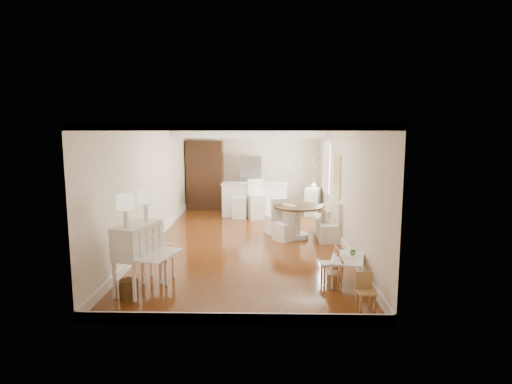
{
  "coord_description": "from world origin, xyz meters",
  "views": [
    {
      "loc": [
        0.43,
        -10.12,
        2.74
      ],
      "look_at": [
        0.21,
        0.3,
        1.17
      ],
      "focal_mm": 30.0,
      "sensor_mm": 36.0,
      "label": 1
    }
  ],
  "objects_px": {
    "slip_chair_far": "(276,216)",
    "bar_stool_left": "(240,201)",
    "kids_chair_b": "(329,263)",
    "dining_table": "(298,222)",
    "kids_chair_a": "(335,273)",
    "fridge": "(261,183)",
    "secretary_bureau": "(138,258)",
    "kids_table": "(347,270)",
    "slip_chair_near": "(285,223)",
    "pantry_cabinet": "(205,175)",
    "kids_chair_c": "(366,291)",
    "breakfast_counter": "(255,199)",
    "sideboard": "(314,201)",
    "wicker_basket": "(129,289)",
    "gustavian_armchair": "(158,256)",
    "bar_stool_right": "(257,199)"
  },
  "relations": [
    {
      "from": "secretary_bureau",
      "to": "pantry_cabinet",
      "type": "xyz_separation_m",
      "value": [
        0.1,
        7.43,
        0.57
      ]
    },
    {
      "from": "dining_table",
      "to": "kids_chair_c",
      "type": "bearing_deg",
      "value": -80.41
    },
    {
      "from": "kids_chair_a",
      "to": "fridge",
      "type": "xyz_separation_m",
      "value": [
        -1.34,
        7.17,
        0.64
      ]
    },
    {
      "from": "kids_chair_a",
      "to": "fridge",
      "type": "relative_size",
      "value": 0.29
    },
    {
      "from": "kids_chair_a",
      "to": "dining_table",
      "type": "bearing_deg",
      "value": -173.56
    },
    {
      "from": "secretary_bureau",
      "to": "wicker_basket",
      "type": "bearing_deg",
      "value": -88.72
    },
    {
      "from": "slip_chair_near",
      "to": "bar_stool_right",
      "type": "relative_size",
      "value": 0.73
    },
    {
      "from": "sideboard",
      "to": "gustavian_armchair",
      "type": "bearing_deg",
      "value": -99.5
    },
    {
      "from": "wicker_basket",
      "to": "gustavian_armchair",
      "type": "bearing_deg",
      "value": 69.99
    },
    {
      "from": "secretary_bureau",
      "to": "wicker_basket",
      "type": "distance_m",
      "value": 0.53
    },
    {
      "from": "secretary_bureau",
      "to": "kids_table",
      "type": "xyz_separation_m",
      "value": [
        3.6,
        0.49,
        -0.35
      ]
    },
    {
      "from": "slip_chair_far",
      "to": "bar_stool_left",
      "type": "bearing_deg",
      "value": -84.1
    },
    {
      "from": "bar_stool_left",
      "to": "kids_chair_c",
      "type": "bearing_deg",
      "value": -65.32
    },
    {
      "from": "wicker_basket",
      "to": "kids_chair_a",
      "type": "relative_size",
      "value": 0.58
    },
    {
      "from": "gustavian_armchair",
      "to": "bar_stool_left",
      "type": "xyz_separation_m",
      "value": [
        1.15,
        5.41,
        0.05
      ]
    },
    {
      "from": "secretary_bureau",
      "to": "kids_table",
      "type": "distance_m",
      "value": 3.65
    },
    {
      "from": "gustavian_armchair",
      "to": "wicker_basket",
      "type": "bearing_deg",
      "value": 165.6
    },
    {
      "from": "gustavian_armchair",
      "to": "kids_chair_b",
      "type": "xyz_separation_m",
      "value": [
        3.1,
        0.17,
        -0.17
      ]
    },
    {
      "from": "breakfast_counter",
      "to": "wicker_basket",
      "type": "bearing_deg",
      "value": -105.78
    },
    {
      "from": "pantry_cabinet",
      "to": "sideboard",
      "type": "height_order",
      "value": "pantry_cabinet"
    },
    {
      "from": "wicker_basket",
      "to": "bar_stool_right",
      "type": "xyz_separation_m",
      "value": [
        1.96,
        6.12,
        0.45
      ]
    },
    {
      "from": "gustavian_armchair",
      "to": "fridge",
      "type": "relative_size",
      "value": 0.52
    },
    {
      "from": "secretary_bureau",
      "to": "breakfast_counter",
      "type": "bearing_deg",
      "value": 90.31
    },
    {
      "from": "kids_chair_b",
      "to": "slip_chair_far",
      "type": "distance_m",
      "value": 3.48
    },
    {
      "from": "secretary_bureau",
      "to": "sideboard",
      "type": "bearing_deg",
      "value": 76.6
    },
    {
      "from": "kids_chair_b",
      "to": "dining_table",
      "type": "bearing_deg",
      "value": -176.77
    },
    {
      "from": "slip_chair_near",
      "to": "pantry_cabinet",
      "type": "bearing_deg",
      "value": 169.05
    },
    {
      "from": "kids_chair_b",
      "to": "fridge",
      "type": "bearing_deg",
      "value": -172.76
    },
    {
      "from": "gustavian_armchair",
      "to": "kids_chair_a",
      "type": "relative_size",
      "value": 1.77
    },
    {
      "from": "kids_chair_b",
      "to": "breakfast_counter",
      "type": "xyz_separation_m",
      "value": [
        -1.51,
        5.69,
        0.21
      ]
    },
    {
      "from": "slip_chair_far",
      "to": "breakfast_counter",
      "type": "bearing_deg",
      "value": -98.63
    },
    {
      "from": "secretary_bureau",
      "to": "bar_stool_left",
      "type": "relative_size",
      "value": 1.12
    },
    {
      "from": "kids_chair_a",
      "to": "sideboard",
      "type": "distance_m",
      "value": 6.32
    },
    {
      "from": "kids_table",
      "to": "kids_chair_b",
      "type": "distance_m",
      "value": 0.35
    },
    {
      "from": "dining_table",
      "to": "bar_stool_left",
      "type": "bearing_deg",
      "value": 124.57
    },
    {
      "from": "sideboard",
      "to": "kids_chair_a",
      "type": "bearing_deg",
      "value": -72.78
    },
    {
      "from": "wicker_basket",
      "to": "bar_stool_left",
      "type": "bearing_deg",
      "value": 76.92
    },
    {
      "from": "breakfast_counter",
      "to": "sideboard",
      "type": "height_order",
      "value": "breakfast_counter"
    },
    {
      "from": "kids_chair_a",
      "to": "kids_chair_b",
      "type": "relative_size",
      "value": 0.87
    },
    {
      "from": "fridge",
      "to": "sideboard",
      "type": "height_order",
      "value": "fridge"
    },
    {
      "from": "wicker_basket",
      "to": "sideboard",
      "type": "relative_size",
      "value": 0.33
    },
    {
      "from": "kids_chair_a",
      "to": "bar_stool_left",
      "type": "distance_m",
      "value": 6.01
    },
    {
      "from": "dining_table",
      "to": "gustavian_armchair",
      "type": "bearing_deg",
      "value": -131.43
    },
    {
      "from": "secretary_bureau",
      "to": "dining_table",
      "type": "height_order",
      "value": "secretary_bureau"
    },
    {
      "from": "kids_chair_a",
      "to": "kids_chair_c",
      "type": "relative_size",
      "value": 0.93
    },
    {
      "from": "kids_chair_c",
      "to": "breakfast_counter",
      "type": "distance_m",
      "value": 7.25
    },
    {
      "from": "kids_table",
      "to": "kids_chair_c",
      "type": "bearing_deg",
      "value": -86.67
    },
    {
      "from": "secretary_bureau",
      "to": "slip_chair_near",
      "type": "relative_size",
      "value": 1.35
    },
    {
      "from": "slip_chair_near",
      "to": "breakfast_counter",
      "type": "distance_m",
      "value": 3.1
    },
    {
      "from": "pantry_cabinet",
      "to": "secretary_bureau",
      "type": "bearing_deg",
      "value": -90.77
    }
  ]
}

